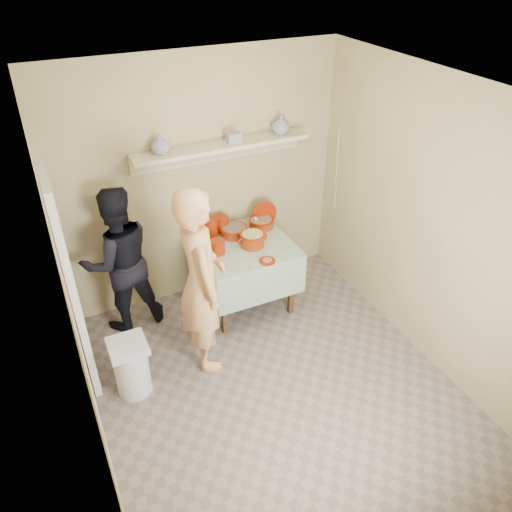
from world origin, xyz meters
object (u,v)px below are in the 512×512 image
serving_table (243,253)px  person_helper (119,261)px  trash_bin (131,367)px  person_cook (201,281)px  cazuela_rice (253,239)px

serving_table → person_helper: bearing=170.3°
person_helper → trash_bin: 1.08m
person_cook → trash_bin: bearing=107.3°
person_helper → cazuela_rice: size_ratio=4.67×
trash_bin → serving_table: bearing=27.9°
trash_bin → person_helper: bearing=79.6°
person_cook → serving_table: 0.94m
person_cook → serving_table: (0.67, 0.62, -0.25)m
cazuela_rice → trash_bin: 1.71m
person_helper → trash_bin: person_helper is taller
cazuela_rice → trash_bin: bearing=-156.0°
person_helper → serving_table: bearing=164.9°
serving_table → cazuela_rice: cazuela_rice is taller
person_cook → serving_table: size_ratio=1.84×
person_helper → serving_table: 1.25m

